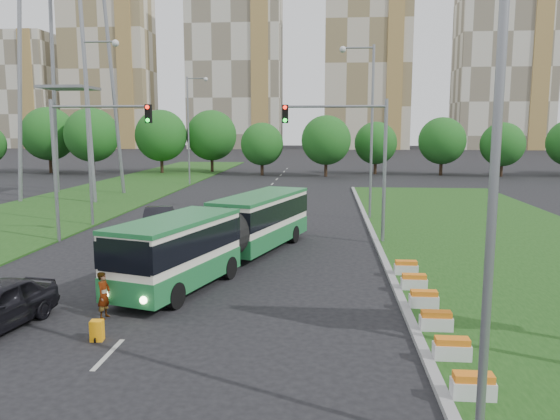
# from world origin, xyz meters

# --- Properties ---
(ground) EXTENTS (360.00, 360.00, 0.00)m
(ground) POSITION_xyz_m (0.00, 0.00, 0.00)
(ground) COLOR black
(ground) RESTS_ON ground
(grass_median) EXTENTS (14.00, 60.00, 0.15)m
(grass_median) POSITION_xyz_m (13.00, 8.00, 0.07)
(grass_median) COLOR #1A4212
(grass_median) RESTS_ON ground
(median_kerb) EXTENTS (0.30, 60.00, 0.18)m
(median_kerb) POSITION_xyz_m (6.05, 8.00, 0.09)
(median_kerb) COLOR gray
(median_kerb) RESTS_ON ground
(left_verge) EXTENTS (12.00, 110.00, 0.10)m
(left_verge) POSITION_xyz_m (-18.00, 25.00, 0.05)
(left_verge) COLOR #1A4212
(left_verge) RESTS_ON ground
(lane_markings) EXTENTS (0.20, 100.00, 0.01)m
(lane_markings) POSITION_xyz_m (-3.00, 20.00, 0.00)
(lane_markings) COLOR #A8A8A2
(lane_markings) RESTS_ON ground
(flower_planters) EXTENTS (1.10, 11.50, 0.60)m
(flower_planters) POSITION_xyz_m (6.70, -2.50, 0.45)
(flower_planters) COLOR silver
(flower_planters) RESTS_ON grass_median
(traffic_mast_median) EXTENTS (5.76, 0.32, 8.00)m
(traffic_mast_median) POSITION_xyz_m (4.78, 10.00, 5.35)
(traffic_mast_median) COLOR gray
(traffic_mast_median) RESTS_ON ground
(traffic_mast_left) EXTENTS (5.76, 0.32, 8.00)m
(traffic_mast_left) POSITION_xyz_m (-10.38, 9.00, 5.35)
(traffic_mast_left) COLOR gray
(traffic_mast_left) RESTS_ON ground
(street_lamps) EXTENTS (36.00, 60.00, 12.00)m
(street_lamps) POSITION_xyz_m (-3.00, 10.00, 6.00)
(street_lamps) COLOR gray
(street_lamps) RESTS_ON ground
(tree_line) EXTENTS (120.00, 8.00, 9.00)m
(tree_line) POSITION_xyz_m (10.00, 55.00, 4.50)
(tree_line) COLOR #165418
(tree_line) RESTS_ON ground
(apartment_tower_west) EXTENTS (26.00, 15.00, 48.00)m
(apartment_tower_west) POSITION_xyz_m (-65.00, 150.00, 24.00)
(apartment_tower_west) COLOR #BEB499
(apartment_tower_west) RESTS_ON ground
(apartment_tower_cwest) EXTENTS (28.00, 15.00, 52.00)m
(apartment_tower_cwest) POSITION_xyz_m (-25.00, 150.00, 26.00)
(apartment_tower_cwest) COLOR beige
(apartment_tower_cwest) RESTS_ON ground
(apartment_tower_ceast) EXTENTS (25.00, 15.00, 50.00)m
(apartment_tower_ceast) POSITION_xyz_m (15.00, 150.00, 25.00)
(apartment_tower_ceast) COLOR #BEB499
(apartment_tower_ceast) RESTS_ON ground
(apartment_tower_east) EXTENTS (27.00, 15.00, 47.00)m
(apartment_tower_east) POSITION_xyz_m (55.00, 150.00, 23.50)
(apartment_tower_east) COLOR beige
(apartment_tower_east) RESTS_ON ground
(midrise_west) EXTENTS (22.00, 14.00, 36.00)m
(midrise_west) POSITION_xyz_m (-95.00, 150.00, 18.00)
(midrise_west) COLOR beige
(midrise_west) RESTS_ON ground
(articulated_bus) EXTENTS (2.43, 15.56, 2.56)m
(articulated_bus) POSITION_xyz_m (-1.56, 4.54, 1.57)
(articulated_bus) COLOR silver
(articulated_bus) RESTS_ON ground
(car_left_far) EXTENTS (2.47, 4.87, 1.53)m
(car_left_far) POSITION_xyz_m (-7.23, 12.39, 0.77)
(car_left_far) COLOR black
(car_left_far) RESTS_ON ground
(pedestrian) EXTENTS (0.46, 0.63, 1.62)m
(pedestrian) POSITION_xyz_m (-4.31, -3.05, 0.81)
(pedestrian) COLOR gray
(pedestrian) RESTS_ON ground
(shopping_trolley) EXTENTS (0.37, 0.39, 0.64)m
(shopping_trolley) POSITION_xyz_m (-3.74, -5.02, 0.32)
(shopping_trolley) COLOR #FFA00D
(shopping_trolley) RESTS_ON ground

